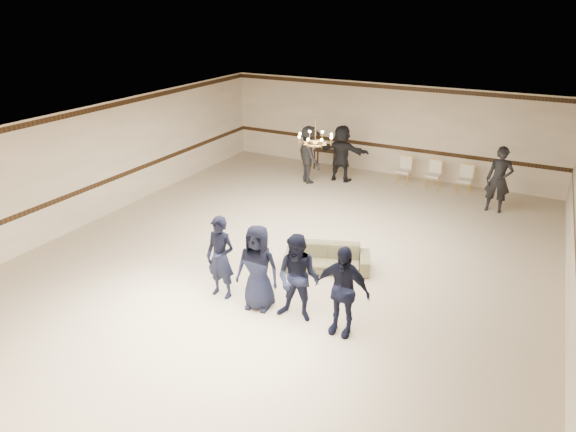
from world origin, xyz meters
name	(u,v)px	position (x,y,z in m)	size (l,w,h in m)	color
room	(297,192)	(0.00, 0.00, 1.60)	(12.01, 14.01, 3.21)	#C1B595
chair_rail	(384,146)	(0.00, 6.99, 1.00)	(12.00, 0.02, 0.14)	#311C0E
crown_molding	(389,87)	(0.00, 6.99, 3.08)	(12.00, 0.02, 0.14)	#311C0E
chandelier	(316,131)	(0.00, 1.00, 2.88)	(0.94, 0.94, 0.89)	#BF8A3D
boy_a	(221,258)	(-0.52, -2.48, 0.91)	(0.66, 0.43, 1.81)	black
boy_b	(258,268)	(0.38, -2.48, 0.91)	(0.89, 0.58, 1.81)	black
boy_c	(298,279)	(1.28, -2.48, 0.91)	(0.88, 0.69, 1.81)	black
boy_d	(342,291)	(2.18, -2.48, 0.91)	(1.06, 0.44, 1.81)	black
settee	(327,258)	(1.01, -0.40, 0.29)	(1.97, 0.77, 0.57)	#6B6947
adult_left	(309,155)	(-1.93, 4.80, 0.98)	(1.27, 0.73, 1.97)	black
adult_mid	(342,153)	(-1.03, 5.50, 0.98)	(1.82, 0.58, 1.97)	black
adult_right	(499,180)	(4.07, 5.10, 0.98)	(0.72, 0.47, 1.97)	black
banquet_chair_left	(404,171)	(1.01, 6.18, 0.47)	(0.45, 0.45, 0.93)	beige
banquet_chair_mid	(434,175)	(2.01, 6.18, 0.47)	(0.45, 0.45, 0.93)	beige
banquet_chair_right	(465,180)	(3.01, 6.18, 0.47)	(0.45, 0.45, 0.93)	beige
console_table	(326,160)	(-1.99, 6.38, 0.37)	(0.88, 0.37, 0.74)	#321B10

